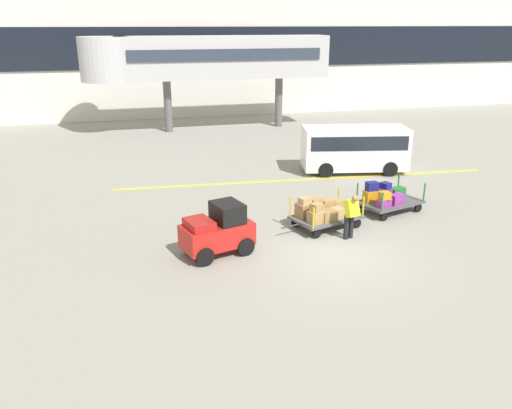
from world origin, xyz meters
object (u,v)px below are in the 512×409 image
baggage_cart_lead (322,212)px  baggage_tug (218,231)px  baggage_cart_middle (387,198)px  shuttle_van (355,146)px  baggage_handler (351,214)px

baggage_cart_lead → baggage_tug: bearing=-162.5°
baggage_cart_middle → shuttle_van: 5.51m
baggage_cart_lead → baggage_handler: size_ratio=1.97×
baggage_cart_middle → shuttle_van: (1.13, 5.35, 0.70)m
baggage_cart_middle → shuttle_van: size_ratio=0.61×
baggage_cart_lead → shuttle_van: shuttle_van is taller
baggage_cart_middle → baggage_handler: (-2.39, -2.04, 0.33)m
baggage_tug → shuttle_van: bearing=43.3°
baggage_tug → baggage_handler: bearing=0.2°
shuttle_van → baggage_cart_middle: bearing=-101.9°
baggage_tug → baggage_cart_lead: 4.03m
baggage_tug → shuttle_van: size_ratio=0.46×
baggage_cart_lead → baggage_handler: baggage_handler is taller
baggage_tug → baggage_handler: 4.34m
baggage_handler → shuttle_van: 8.19m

